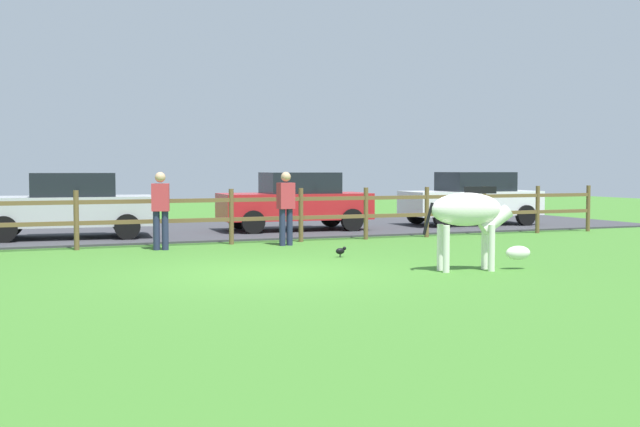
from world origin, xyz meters
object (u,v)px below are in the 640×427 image
parked_car_silver (69,205)px  visitor_left_of_tree (161,207)px  parked_car_red (296,201)px  visitor_right_of_tree (286,205)px  zebra (471,216)px  crow_on_grass (341,251)px  parked_car_white (472,198)px

parked_car_silver → visitor_left_of_tree: (1.61, -3.18, 0.06)m
parked_car_red → visitor_right_of_tree: 3.81m
zebra → parked_car_silver: parked_car_silver is taller
parked_car_silver → zebra: bearing=-55.6°
crow_on_grass → parked_car_silver: parked_car_silver is taller
zebra → crow_on_grass: bearing=114.9°
zebra → parked_car_silver: bearing=124.4°
parked_car_white → visitor_right_of_tree: (-7.07, -3.49, 0.06)m
parked_car_white → parked_car_red: (-5.56, 0.01, 0.00)m
zebra → visitor_left_of_tree: bearing=128.5°
crow_on_grass → visitor_left_of_tree: (-2.97, 2.65, 0.78)m
visitor_left_of_tree → parked_car_white: bearing=19.2°
parked_car_white → visitor_left_of_tree: (-9.83, -3.43, 0.06)m
crow_on_grass → parked_car_white: parked_car_white is taller
crow_on_grass → parked_car_silver: size_ratio=0.05×
crow_on_grass → parked_car_white: (6.86, 6.08, 0.72)m
crow_on_grass → visitor_right_of_tree: visitor_right_of_tree is taller
crow_on_grass → parked_car_white: bearing=41.5°
zebra → parked_car_red: 8.73m
parked_car_silver → visitor_left_of_tree: visitor_left_of_tree is taller
zebra → visitor_right_of_tree: bearing=105.4°
crow_on_grass → visitor_right_of_tree: bearing=94.6°
crow_on_grass → visitor_right_of_tree: 2.71m
parked_car_white → visitor_left_of_tree: size_ratio=2.48×
crow_on_grass → visitor_right_of_tree: (-0.21, 2.59, 0.78)m
zebra → parked_car_white: (5.63, 8.72, -0.08)m
visitor_left_of_tree → visitor_right_of_tree: same height
visitor_left_of_tree → visitor_right_of_tree: (2.76, -0.06, 0.00)m
parked_car_silver → visitor_left_of_tree: 3.57m
parked_car_silver → parked_car_white: bearing=1.2°
visitor_right_of_tree → visitor_left_of_tree: bearing=178.8°
zebra → parked_car_white: size_ratio=0.47×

